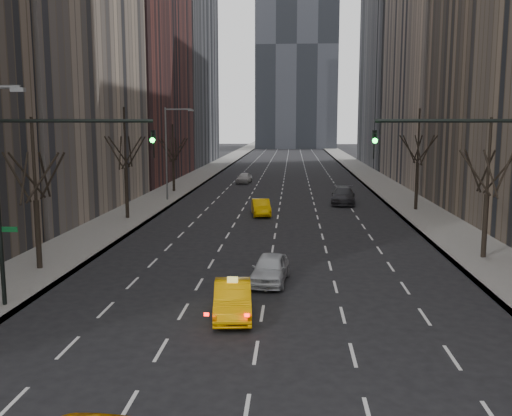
# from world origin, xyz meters

# --- Properties ---
(sidewalk_left) EXTENTS (4.50, 320.00, 0.15)m
(sidewalk_left) POSITION_xyz_m (-12.25, 70.00, 0.07)
(sidewalk_left) COLOR slate
(sidewalk_left) RESTS_ON ground
(sidewalk_right) EXTENTS (4.50, 320.00, 0.15)m
(sidewalk_right) POSITION_xyz_m (12.25, 70.00, 0.07)
(sidewalk_right) COLOR slate
(sidewalk_right) RESTS_ON ground
(bld_left_far) EXTENTS (14.00, 28.00, 44.00)m
(bld_left_far) POSITION_xyz_m (-21.50, 66.00, 22.00)
(bld_left_far) COLOR brown
(bld_left_far) RESTS_ON ground
(tree_lw_b) EXTENTS (3.36, 3.50, 7.82)m
(tree_lw_b) POSITION_xyz_m (-12.00, 18.00, 3.72)
(tree_lw_b) COLOR black
(tree_lw_b) RESTS_ON ground
(tree_lw_c) EXTENTS (3.36, 3.50, 8.74)m
(tree_lw_c) POSITION_xyz_m (-12.00, 34.00, 4.04)
(tree_lw_c) COLOR black
(tree_lw_c) RESTS_ON ground
(tree_lw_d) EXTENTS (3.36, 3.50, 7.36)m
(tree_lw_d) POSITION_xyz_m (-12.00, 52.00, 3.56)
(tree_lw_d) COLOR black
(tree_lw_d) RESTS_ON ground
(tree_rw_b) EXTENTS (3.36, 3.50, 7.82)m
(tree_rw_b) POSITION_xyz_m (12.00, 22.00, 3.72)
(tree_rw_b) COLOR black
(tree_rw_b) RESTS_ON ground
(tree_rw_c) EXTENTS (3.36, 3.50, 8.74)m
(tree_rw_c) POSITION_xyz_m (12.00, 40.00, 4.04)
(tree_rw_c) COLOR black
(tree_rw_c) RESTS_ON ground
(traffic_mast_left) EXTENTS (6.69, 0.39, 8.00)m
(traffic_mast_left) POSITION_xyz_m (-9.11, 12.00, 5.49)
(traffic_mast_left) COLOR black
(traffic_mast_left) RESTS_ON ground
(traffic_mast_right) EXTENTS (6.69, 0.39, 8.00)m
(traffic_mast_right) POSITION_xyz_m (9.11, 12.00, 5.49)
(traffic_mast_right) COLOR black
(traffic_mast_right) RESTS_ON ground
(streetlight_far) EXTENTS (2.83, 0.22, 9.00)m
(streetlight_far) POSITION_xyz_m (-10.84, 45.00, 5.62)
(streetlight_far) COLOR slate
(streetlight_far) RESTS_ON ground
(taxi_sedan) EXTENTS (1.87, 4.31, 1.38)m
(taxi_sedan) POSITION_xyz_m (-1.17, 11.64, 0.69)
(taxi_sedan) COLOR #FCAE05
(taxi_sedan) RESTS_ON ground
(silver_sedan_ahead) EXTENTS (2.01, 4.19, 1.38)m
(silver_sedan_ahead) POSITION_xyz_m (0.14, 16.57, 0.69)
(silver_sedan_ahead) COLOR #AAADB2
(silver_sedan_ahead) RESTS_ON ground
(far_taxi) EXTENTS (1.96, 4.23, 1.34)m
(far_taxi) POSITION_xyz_m (-1.44, 36.76, 0.67)
(far_taxi) COLOR #F4B405
(far_taxi) RESTS_ON ground
(far_suv_grey) EXTENTS (2.71, 5.61, 1.57)m
(far_suv_grey) POSITION_xyz_m (6.01, 44.06, 0.79)
(far_suv_grey) COLOR #2D2C31
(far_suv_grey) RESTS_ON ground
(far_car_white) EXTENTS (1.97, 4.14, 1.37)m
(far_car_white) POSITION_xyz_m (-4.98, 62.19, 0.68)
(far_car_white) COLOR #BEBEBE
(far_car_white) RESTS_ON ground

